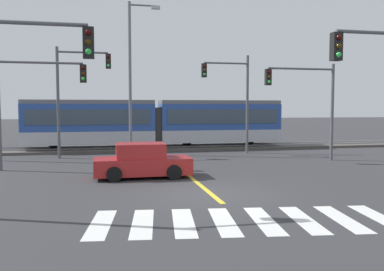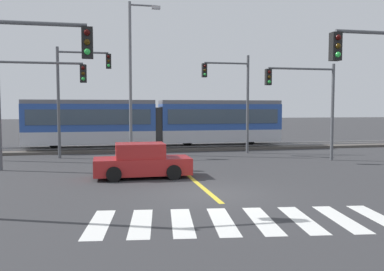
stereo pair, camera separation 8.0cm
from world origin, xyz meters
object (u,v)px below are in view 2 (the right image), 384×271
(traffic_light_far_right, at_px, (233,90))
(traffic_light_near_left, at_px, (7,79))
(light_rail_tram, at_px, (157,122))
(traffic_light_mid_right, at_px, (309,95))
(sedan_crossing, at_px, (142,162))
(traffic_light_far_left, at_px, (75,85))
(traffic_light_mid_left, at_px, (31,92))
(street_lamp_centre, at_px, (133,70))

(traffic_light_far_right, xyz_separation_m, traffic_light_near_left, (-11.02, -13.71, -0.34))
(light_rail_tram, distance_m, traffic_light_mid_right, 11.45)
(sedan_crossing, bearing_deg, traffic_light_near_left, -127.55)
(traffic_light_mid_right, bearing_deg, sedan_crossing, -159.86)
(sedan_crossing, relative_size, traffic_light_far_left, 0.63)
(traffic_light_mid_left, height_order, traffic_light_mid_right, traffic_light_mid_left)
(light_rail_tram, relative_size, sedan_crossing, 4.40)
(traffic_light_mid_left, bearing_deg, street_lamp_centre, 46.03)
(traffic_light_mid_right, bearing_deg, light_rail_tram, 133.15)
(light_rail_tram, height_order, traffic_light_near_left, traffic_light_near_left)
(traffic_light_mid_left, relative_size, traffic_light_near_left, 0.98)
(light_rail_tram, relative_size, traffic_light_near_left, 3.17)
(traffic_light_mid_left, bearing_deg, traffic_light_mid_right, 0.81)
(sedan_crossing, bearing_deg, light_rail_tram, 79.90)
(light_rail_tram, distance_m, traffic_light_far_left, 7.18)
(traffic_light_mid_left, distance_m, traffic_light_mid_right, 14.99)
(traffic_light_far_right, xyz_separation_m, traffic_light_mid_right, (3.07, -4.59, -0.43))
(traffic_light_mid_right, distance_m, street_lamp_centre, 11.15)
(traffic_light_near_left, distance_m, traffic_light_mid_right, 16.79)
(light_rail_tram, distance_m, traffic_light_far_right, 6.33)
(street_lamp_centre, bearing_deg, light_rail_tram, 57.00)
(traffic_light_mid_left, xyz_separation_m, traffic_light_mid_right, (14.98, 0.21, -0.03))
(sedan_crossing, bearing_deg, traffic_light_far_left, 113.01)
(traffic_light_far_right, height_order, street_lamp_centre, street_lamp_centre)
(traffic_light_near_left, xyz_separation_m, traffic_light_mid_right, (14.09, 9.12, -0.09))
(traffic_light_mid_left, relative_size, traffic_light_far_right, 0.87)
(traffic_light_far_right, bearing_deg, traffic_light_mid_right, -56.24)
(light_rail_tram, relative_size, traffic_light_mid_left, 3.23)
(light_rail_tram, bearing_deg, traffic_light_far_right, -38.13)
(light_rail_tram, bearing_deg, sedan_crossing, -100.10)
(light_rail_tram, xyz_separation_m, traffic_light_near_left, (-6.35, -17.38, 1.84))
(sedan_crossing, distance_m, street_lamp_centre, 10.14)
(light_rail_tram, height_order, traffic_light_far_right, traffic_light_far_right)
(light_rail_tram, xyz_separation_m, traffic_light_far_right, (4.67, -3.67, 2.18))
(light_rail_tram, distance_m, traffic_light_mid_left, 11.29)
(traffic_light_far_left, distance_m, street_lamp_centre, 3.85)
(traffic_light_far_left, xyz_separation_m, traffic_light_mid_right, (13.19, -4.24, -0.63))
(light_rail_tram, bearing_deg, traffic_light_mid_left, -130.54)
(light_rail_tram, xyz_separation_m, traffic_light_far_left, (-5.45, -4.02, 2.38))
(traffic_light_far_right, bearing_deg, traffic_light_near_left, -128.79)
(light_rail_tram, relative_size, traffic_light_mid_right, 3.30)
(traffic_light_far_right, height_order, traffic_light_far_left, traffic_light_far_left)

